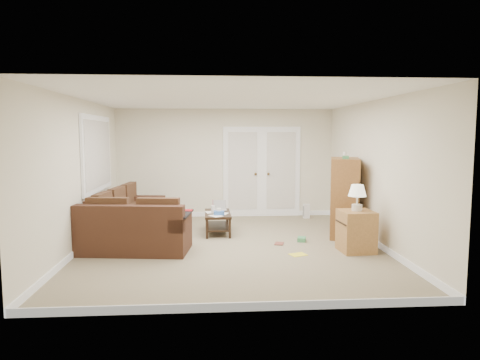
{
  "coord_description": "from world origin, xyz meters",
  "views": [
    {
      "loc": [
        -0.34,
        -7.18,
        1.9
      ],
      "look_at": [
        0.18,
        0.4,
        1.1
      ],
      "focal_mm": 32.0,
      "sensor_mm": 36.0,
      "label": 1
    }
  ],
  "objects": [
    {
      "name": "floor_book",
      "position": [
        0.77,
        0.1,
        0.01
      ],
      "size": [
        0.21,
        0.24,
        0.02
      ],
      "primitive_type": "imported",
      "rotation": [
        0.0,
        0.0,
        -0.29
      ],
      "color": "brown",
      "rests_on": "floor"
    },
    {
      "name": "tv_armoire",
      "position": [
        2.16,
        0.62,
        0.74
      ],
      "size": [
        0.74,
        1.02,
        1.58
      ],
      "rotation": [
        0.0,
        0.0,
        -0.28
      ],
      "color": "brown",
      "rests_on": "floor"
    },
    {
      "name": "wall_front",
      "position": [
        0.0,
        -2.75,
        1.25
      ],
      "size": [
        5.0,
        0.02,
        2.5
      ],
      "primitive_type": "cube",
      "color": "silver",
      "rests_on": "floor"
    },
    {
      "name": "wall_back",
      "position": [
        0.0,
        2.75,
        1.25
      ],
      "size": [
        5.0,
        0.02,
        2.5
      ],
      "primitive_type": "cube",
      "color": "silver",
      "rests_on": "floor"
    },
    {
      "name": "space_heater",
      "position": [
        1.84,
        2.37,
        0.16
      ],
      "size": [
        0.14,
        0.12,
        0.32
      ],
      "primitive_type": "cube",
      "rotation": [
        0.0,
        0.0,
        0.13
      ],
      "color": "white",
      "rests_on": "floor"
    },
    {
      "name": "baseboards",
      "position": [
        0.0,
        0.0,
        0.05
      ],
      "size": [
        5.0,
        5.5,
        0.1
      ],
      "primitive_type": null,
      "color": "silver",
      "rests_on": "floor"
    },
    {
      "name": "floor",
      "position": [
        0.0,
        0.0,
        0.0
      ],
      "size": [
        5.5,
        5.5,
        0.0
      ],
      "primitive_type": "plane",
      "color": "gray",
      "rests_on": "ground"
    },
    {
      "name": "french_doors",
      "position": [
        0.85,
        2.71,
        1.04
      ],
      "size": [
        1.8,
        0.05,
        2.13
      ],
      "color": "silver",
      "rests_on": "floor"
    },
    {
      "name": "window_left",
      "position": [
        -2.46,
        1.0,
        1.55
      ],
      "size": [
        0.05,
        1.92,
        1.42
      ],
      "color": "silver",
      "rests_on": "wall_left"
    },
    {
      "name": "coffee_table",
      "position": [
        -0.21,
        1.03,
        0.22
      ],
      "size": [
        0.51,
        0.99,
        0.67
      ],
      "rotation": [
        0.0,
        0.0,
        0.02
      ],
      "color": "black",
      "rests_on": "floor"
    },
    {
      "name": "floor_magazine",
      "position": [
        1.04,
        -0.61,
        0.0
      ],
      "size": [
        0.31,
        0.28,
        0.01
      ],
      "primitive_type": "cube",
      "rotation": [
        0.0,
        0.0,
        0.36
      ],
      "color": "yellow",
      "rests_on": "floor"
    },
    {
      "name": "side_cabinet",
      "position": [
        2.02,
        -0.48,
        0.4
      ],
      "size": [
        0.55,
        0.55,
        1.1
      ],
      "rotation": [
        0.0,
        0.0,
        0.07
      ],
      "color": "#A8753D",
      "rests_on": "floor"
    },
    {
      "name": "floor_greenbox",
      "position": [
        1.28,
        0.24,
        0.04
      ],
      "size": [
        0.19,
        0.22,
        0.08
      ],
      "primitive_type": "cube",
      "rotation": [
        0.0,
        0.0,
        -0.29
      ],
      "color": "#3E8A53",
      "rests_on": "floor"
    },
    {
      "name": "wall_left",
      "position": [
        -2.5,
        0.0,
        1.25
      ],
      "size": [
        0.02,
        5.5,
        2.5
      ],
      "primitive_type": "cube",
      "color": "silver",
      "rests_on": "floor"
    },
    {
      "name": "ceiling",
      "position": [
        0.0,
        0.0,
        2.5
      ],
      "size": [
        5.0,
        5.5,
        0.02
      ],
      "primitive_type": "cube",
      "color": "white",
      "rests_on": "wall_back"
    },
    {
      "name": "sectional_sofa",
      "position": [
        -1.76,
        0.42,
        0.32
      ],
      "size": [
        1.86,
        2.84,
        0.82
      ],
      "rotation": [
        0.0,
        0.0,
        -0.12
      ],
      "color": "#422619",
      "rests_on": "floor"
    },
    {
      "name": "wall_right",
      "position": [
        2.5,
        0.0,
        1.25
      ],
      "size": [
        0.02,
        5.5,
        2.5
      ],
      "primitive_type": "cube",
      "color": "silver",
      "rests_on": "floor"
    }
  ]
}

